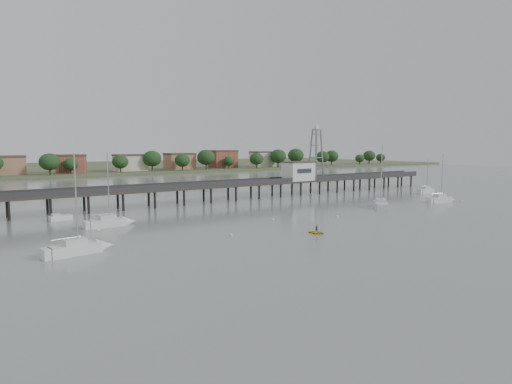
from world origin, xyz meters
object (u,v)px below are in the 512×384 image
Objects in this scene: sailboat_c at (380,204)px; sailboat_e at (428,191)px; sailboat_d at (443,200)px; sailboat_a at (85,248)px; sailboat_b at (114,222)px; yellow_dinghy at (316,234)px; pier at (220,186)px; white_tender at (60,218)px; lattice_tower at (316,155)px.

sailboat_c is 35.43m from sailboat_e.
sailboat_d is at bearing -54.66° from sailboat_c.
sailboat_b is at bearing 53.60° from sailboat_a.
sailboat_a reaches higher than yellow_dinghy.
sailboat_d is 76.10m from sailboat_b.
sailboat_d is at bearing -36.02° from pier.
sailboat_a is 1.25× the size of sailboat_e.
white_tender is at bearing 178.74° from sailboat_e.
sailboat_c is (-19.05, 3.43, -0.01)m from sailboat_d.
pier is 37.97m from sailboat_c.
sailboat_d is 3.13× the size of white_tender.
sailboat_a is at bearing -119.85° from sailboat_b.
white_tender is (1.86, 27.65, -0.18)m from sailboat_a.
white_tender reaches higher than yellow_dinghy.
white_tender is (-96.25, 10.79, -0.20)m from sailboat_e.
sailboat_b is (-89.61, -0.31, -0.01)m from sailboat_e.
lattice_tower is 1.19× the size of sailboat_b.
lattice_tower reaches higher than sailboat_a.
white_tender is at bearing 175.56° from sailboat_d.
sailboat_c reaches higher than sailboat_b.
yellow_dinghy is at bearing -155.83° from sailboat_d.
sailboat_c is 1.13× the size of sailboat_b.
sailboat_a is 64.61m from sailboat_c.
sailboat_a is at bearing -165.55° from sailboat_d.
pier is 60.41× the size of yellow_dinghy.
pier is 38.38m from white_tender.
pier is 43.19m from yellow_dinghy.
pier is at bearing 58.45° from yellow_dinghy.
white_tender is at bearing 108.66° from yellow_dinghy.
sailboat_b is 34.09m from yellow_dinghy.
pier is at bearing 32.19° from sailboat_a.
white_tender is at bearing -174.12° from lattice_tower.
sailboat_b is 12.94m from white_tender.
sailboat_c is (-6.62, -28.51, -10.47)m from lattice_tower.
pier is 13.99× the size of sailboat_e.
sailboat_d is (43.93, -31.94, -3.15)m from pier.
lattice_tower is 34.18m from sailboat_e.
sailboat_a reaches higher than sailboat_b.
sailboat_a is 3.35× the size of white_tender.
sailboat_d reaches higher than yellow_dinghy.
pier reaches higher than white_tender.
pier is 61.43m from sailboat_e.
sailboat_c is (64.31, 6.26, -0.01)m from sailboat_a.
pier is 36.03m from sailboat_b.
sailboat_a is (-83.36, -2.83, -0.00)m from sailboat_d.
lattice_tower is at bearing 25.59° from yellow_dinghy.
sailboat_d is 85.19m from white_tender.
pier is 11.23× the size of sailboat_a.
yellow_dinghy is at bearing -47.98° from sailboat_b.
sailboat_b is 3.27× the size of white_tender.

